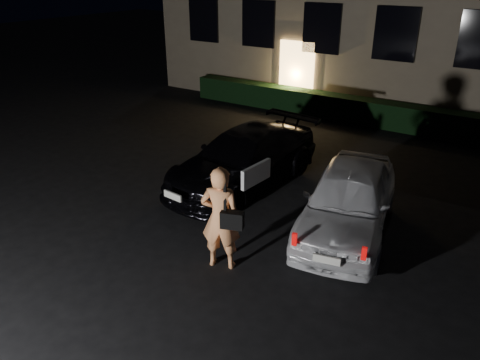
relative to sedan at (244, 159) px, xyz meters
The scene contains 5 objects.
ground 4.33m from the sedan, 70.66° to the right, with size 80.00×80.00×0.00m, color black.
hedge 6.62m from the sedan, 77.64° to the left, with size 15.00×0.70×0.85m, color black.
sedan is the anchor object (origin of this frame).
hatch 3.11m from the sedan, 14.04° to the right, with size 2.44×4.38×1.41m.
man 3.58m from the sedan, 63.82° to the right, with size 0.91×0.68×1.96m.
Camera 1 is at (4.36, -5.00, 5.04)m, focal length 35.00 mm.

